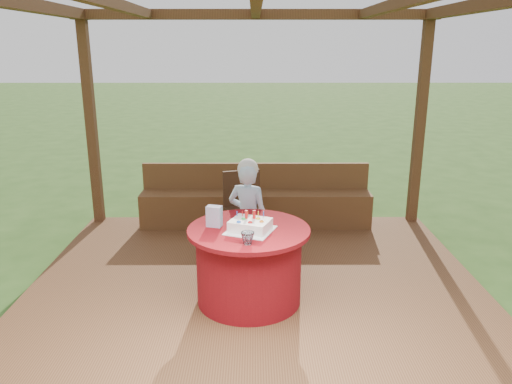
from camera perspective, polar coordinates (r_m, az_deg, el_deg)
ground at (r=5.16m, az=0.01°, el=-11.52°), size 60.00×60.00×0.00m
deck at (r=5.13m, az=0.01°, el=-10.92°), size 4.50×4.00×0.12m
pergola at (r=4.56m, az=0.01°, el=16.30°), size 4.50×4.00×2.72m
bench at (r=6.60m, az=-0.04°, el=-1.53°), size 3.00×0.42×0.80m
table at (r=4.63m, az=-0.82°, el=-8.26°), size 1.11×1.11×0.72m
chair at (r=5.83m, az=-1.35°, el=-1.54°), size 0.55×0.55×0.89m
elderly_woman at (r=5.15m, az=-0.91°, el=-2.63°), size 0.49×0.41×1.21m
birthday_cake at (r=4.41m, az=-0.66°, el=-3.82°), size 0.49×0.49×0.18m
gift_bag at (r=4.52m, az=-4.79°, el=-2.78°), size 0.15×0.12×0.19m
drinking_glass at (r=4.13m, az=-0.96°, el=-5.29°), size 0.14×0.14×0.10m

